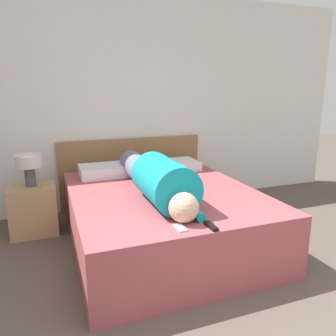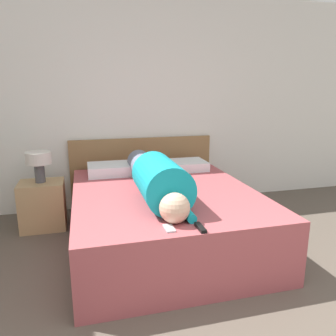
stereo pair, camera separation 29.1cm
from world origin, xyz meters
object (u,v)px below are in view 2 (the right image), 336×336
at_px(nightstand, 43,205).
at_px(cell_phone, 169,228).
at_px(bed, 164,216).
at_px(pillow_second, 183,165).
at_px(tv_remote, 200,228).
at_px(table_lamp, 39,161).
at_px(pillow_near_headboard, 113,169).
at_px(person_lying, 156,178).

relative_size(nightstand, cell_phone, 3.96).
height_order(bed, nightstand, bed).
height_order(pillow_second, cell_phone, pillow_second).
xyz_separation_m(bed, tv_remote, (0.03, -0.94, 0.28)).
bearing_deg(pillow_second, table_lamp, -177.88).
bearing_deg(cell_phone, pillow_near_headboard, 98.20).
distance_m(bed, table_lamp, 1.43).
bearing_deg(bed, person_lying, -124.01).
bearing_deg(pillow_near_headboard, tv_remote, -75.25).
bearing_deg(bed, table_lamp, 150.64).
relative_size(bed, pillow_near_headboard, 3.67).
relative_size(nightstand, tv_remote, 3.44).
bearing_deg(cell_phone, tv_remote, -15.55).
bearing_deg(person_lying, table_lamp, 142.02).
bearing_deg(person_lying, bed, 55.99).
bearing_deg(pillow_second, tv_remote, -103.23).
height_order(pillow_second, tv_remote, pillow_second).
height_order(table_lamp, pillow_near_headboard, table_lamp).
bearing_deg(table_lamp, nightstand, 180.00).
height_order(person_lying, cell_phone, person_lying).
bearing_deg(bed, nightstand, 150.64).
height_order(table_lamp, tv_remote, table_lamp).
distance_m(tv_remote, cell_phone, 0.21).
xyz_separation_m(table_lamp, person_lying, (1.07, -0.83, -0.04)).
height_order(pillow_near_headboard, cell_phone, pillow_near_headboard).
bearing_deg(table_lamp, bed, -29.36).
distance_m(nightstand, pillow_near_headboard, 0.84).
bearing_deg(bed, pillow_near_headboard, 119.65).
xyz_separation_m(tv_remote, cell_phone, (-0.21, 0.06, -0.01)).
bearing_deg(table_lamp, person_lying, -37.98).
height_order(person_lying, pillow_second, person_lying).
height_order(nightstand, pillow_near_headboard, pillow_near_headboard).
height_order(nightstand, person_lying, person_lying).
relative_size(table_lamp, person_lying, 0.20).
bearing_deg(bed, tv_remote, -88.45).
distance_m(person_lying, pillow_near_headboard, 0.95).
bearing_deg(pillow_second, cell_phone, -110.42).
distance_m(person_lying, tv_remote, 0.79).
xyz_separation_m(person_lying, pillow_near_headboard, (-0.30, 0.89, -0.11)).
xyz_separation_m(person_lying, tv_remote, (0.14, -0.77, -0.15)).
relative_size(pillow_near_headboard, pillow_second, 1.05).
bearing_deg(table_lamp, pillow_near_headboard, 4.39).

